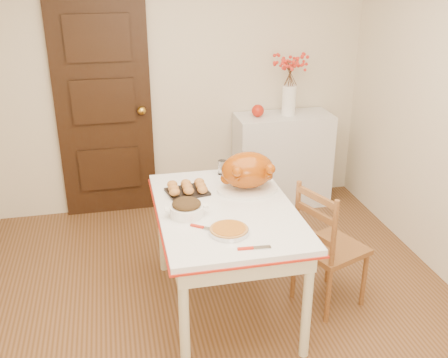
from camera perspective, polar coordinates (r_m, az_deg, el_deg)
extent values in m
cube|color=#4F2F14|center=(3.63, 0.34, -16.05)|extent=(3.50, 4.00, 0.00)
cube|color=beige|center=(4.89, -4.89, 10.83)|extent=(3.50, 0.00, 2.50)
cube|color=black|center=(4.87, -13.00, 7.61)|extent=(0.85, 0.06, 2.06)
cube|color=silver|center=(5.13, 6.38, 2.07)|extent=(0.91, 0.40, 0.91)
sphere|color=#B11F0F|center=(4.89, 3.72, 7.46)|extent=(0.12, 0.12, 0.12)
cylinder|color=#A45A16|center=(3.08, 0.55, -5.56)|extent=(0.29, 0.29, 0.05)
cylinder|color=white|center=(3.89, -0.21, 1.29)|extent=(0.08, 0.08, 0.11)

